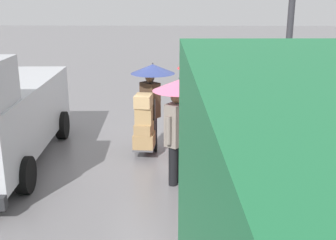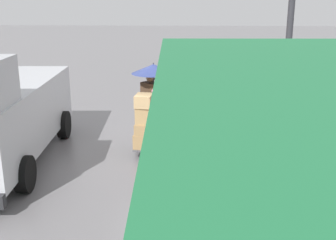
{
  "view_description": "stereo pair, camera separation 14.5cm",
  "coord_description": "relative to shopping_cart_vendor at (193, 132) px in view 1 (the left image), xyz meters",
  "views": [
    {
      "loc": [
        -0.45,
        9.87,
        3.63
      ],
      "look_at": [
        -0.24,
        1.17,
        1.05
      ],
      "focal_mm": 44.77,
      "sensor_mm": 36.0,
      "label": 1
    },
    {
      "loc": [
        -0.6,
        9.86,
        3.63
      ],
      "look_at": [
        -0.24,
        1.17,
        1.05
      ],
      "focal_mm": 44.77,
      "sensor_mm": 36.0,
      "label": 2
    }
  ],
  "objects": [
    {
      "name": "ground_plane",
      "position": [
        0.81,
        -0.53,
        -0.57
      ],
      "size": [
        90.0,
        90.0,
        0.0
      ],
      "primitive_type": "plane",
      "color": "slate"
    },
    {
      "name": "shopping_cart_vendor",
      "position": [
        0.0,
        0.0,
        0.0
      ],
      "size": [
        0.68,
        0.9,
        1.02
      ],
      "color": "red",
      "rests_on": "ground"
    },
    {
      "name": "pedestrian_pink_side",
      "position": [
        0.37,
        1.54,
        1.02
      ],
      "size": [
        1.04,
        1.04,
        2.15
      ],
      "color": "black",
      "rests_on": "ground"
    },
    {
      "name": "slush_patch_under_van",
      "position": [
        -0.21,
        -1.63,
        -0.56
      ],
      "size": [
        1.29,
        1.29,
        0.01
      ],
      "primitive_type": "cylinder",
      "color": "#ADAFB5",
      "rests_on": "ground"
    },
    {
      "name": "pedestrian_black_side",
      "position": [
        -0.14,
        -1.16,
        1.0
      ],
      "size": [
        1.04,
        1.04,
        2.15
      ],
      "color": "black",
      "rests_on": "ground"
    },
    {
      "name": "pedestrian_white_side",
      "position": [
        -0.66,
        1.56,
        1.0
      ],
      "size": [
        1.04,
        1.04,
        2.15
      ],
      "color": "black",
      "rests_on": "ground"
    },
    {
      "name": "slush_patch_mid_street",
      "position": [
        5.51,
        -2.55,
        -0.56
      ],
      "size": [
        2.23,
        2.23,
        0.01
      ],
      "primitive_type": "cylinder",
      "color": "#ADAFB5",
      "rests_on": "ground"
    },
    {
      "name": "street_lamp",
      "position": [
        -1.69,
        1.43,
        1.8
      ],
      "size": [
        0.28,
        0.28,
        3.86
      ],
      "color": "#2D2D33",
      "rests_on": "ground"
    },
    {
      "name": "pedestrian_far_side",
      "position": [
        0.99,
        -0.38,
        1.02
      ],
      "size": [
        1.04,
        1.04,
        2.15
      ],
      "color": "black",
      "rests_on": "ground"
    },
    {
      "name": "hand_dolly_boxes",
      "position": [
        1.15,
        0.08,
        0.22
      ],
      "size": [
        0.55,
        0.73,
        1.48
      ],
      "color": "#515156",
      "rests_on": "ground"
    }
  ]
}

